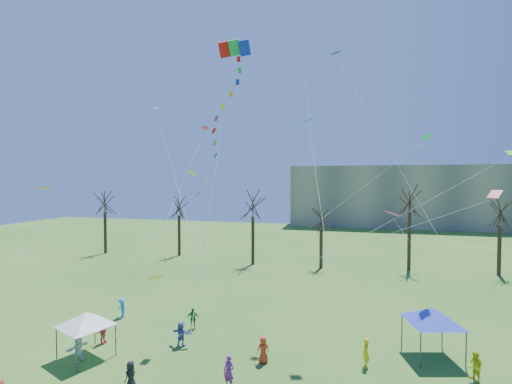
% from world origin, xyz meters
% --- Properties ---
extents(distant_building, '(60.00, 14.00, 15.00)m').
position_xyz_m(distant_building, '(22.00, 82.00, 7.50)').
color(distant_building, gray).
rests_on(distant_building, ground).
extents(bare_tree_row, '(71.66, 8.34, 11.60)m').
position_xyz_m(bare_tree_row, '(3.28, 35.41, 7.39)').
color(bare_tree_row, black).
rests_on(bare_tree_row, ground).
extents(big_box_kite, '(2.25, 6.03, 19.55)m').
position_xyz_m(big_box_kite, '(-1.31, 6.08, 14.52)').
color(big_box_kite, red).
rests_on(big_box_kite, ground).
extents(canopy_tent_white, '(3.68, 3.68, 2.99)m').
position_xyz_m(canopy_tent_white, '(-11.17, 6.75, 2.53)').
color(canopy_tent_white, '#3F3F44').
rests_on(canopy_tent_white, ground).
extents(canopy_tent_blue, '(4.20, 4.20, 3.24)m').
position_xyz_m(canopy_tent_blue, '(10.80, 12.32, 2.75)').
color(canopy_tent_blue, '#3F3F44').
rests_on(canopy_tent_blue, ground).
extents(festival_crowd, '(27.35, 13.89, 1.84)m').
position_xyz_m(festival_crowd, '(-0.76, 5.98, 0.86)').
color(festival_crowd, '#B93317').
rests_on(festival_crowd, ground).
extents(small_kites_aloft, '(29.33, 17.16, 31.57)m').
position_xyz_m(small_kites_aloft, '(0.79, 11.25, 13.04)').
color(small_kites_aloft, '#F8A20D').
rests_on(small_kites_aloft, ground).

